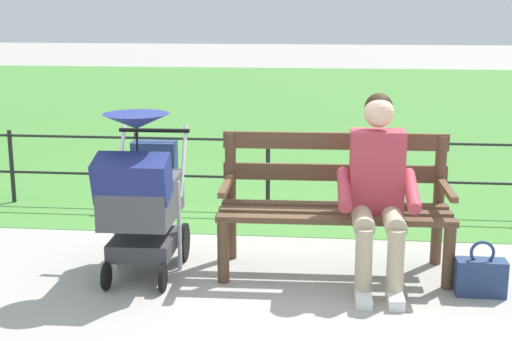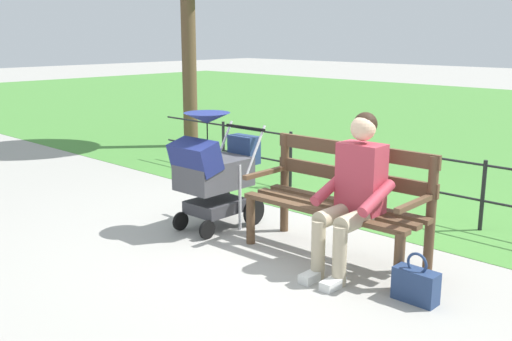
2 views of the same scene
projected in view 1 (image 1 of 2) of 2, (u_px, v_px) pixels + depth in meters
ground_plane at (248, 271)px, 5.14m from camera, size 60.00×60.00×0.00m
grass_lawn at (301, 104)px, 13.67m from camera, size 40.00×16.00×0.01m
park_bench at (334, 198)px, 5.07m from camera, size 1.61×0.64×0.96m
person_on_bench at (378, 186)px, 4.80m from camera, size 0.54×0.74×1.28m
stroller at (142, 193)px, 4.94m from camera, size 0.52×0.90×1.15m
handbag at (481, 276)px, 4.69m from camera, size 0.32×0.14×0.37m
park_fence at (298, 166)px, 6.56m from camera, size 7.33×0.04×0.70m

